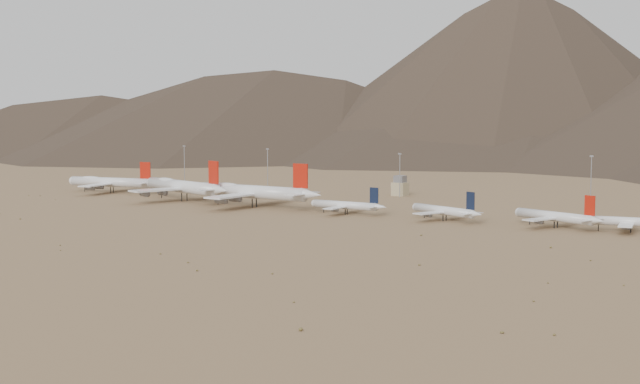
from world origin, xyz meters
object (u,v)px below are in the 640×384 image
Objects in this scene: widebody_west at (111,182)px; narrowbody_a at (347,205)px; widebody_centre at (183,186)px; narrowbody_b at (445,211)px; control_tower at (400,187)px; widebody_east at (253,192)px.

widebody_west is 180.42m from narrowbody_a.
widebody_centre reaches higher than narrowbody_a.
control_tower is (-73.60, 94.91, 0.59)m from narrowbody_b.
control_tower is (157.00, 80.28, -1.39)m from widebody_west.
widebody_west is at bearing 173.69° from narrowbody_a.
widebody_centre reaches higher than widebody_west.
narrowbody_b is at bearing -15.02° from widebody_west.
narrowbody_b is (230.61, -14.63, -1.98)m from widebody_west.
narrowbody_b is (160.36, -1.84, -3.47)m from widebody_centre.
widebody_east is 1.91× the size of narrowbody_a.
narrowbody_b is at bearing 15.76° from widebody_centre.
widebody_west is at bearing -152.92° from control_tower.
narrowbody_a is 100.14m from control_tower.
widebody_centre is 51.72m from widebody_east.
control_tower is (-22.58, 97.55, 0.82)m from narrowbody_a.
narrowbody_a is 1.00× the size of narrowbody_b.
control_tower is at bearing 15.70° from widebody_west.
widebody_east is 103.26m from control_tower.
widebody_centre is at bearing -21.71° from widebody_west.
widebody_centre reaches higher than control_tower.
narrowbody_b is (108.79, 2.13, -3.50)m from widebody_east.
narrowbody_a is at bearing 0.31° from widebody_east.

